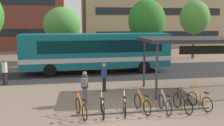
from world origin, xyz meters
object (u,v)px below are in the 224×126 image
object	(u,v)px
city_bus	(96,51)
parked_bicycle_silver_4	(165,104)
parked_bicycle_silver_1	(102,107)
commuter_maroon_pack_0	(104,75)
parked_bicycle_orange_0	(81,108)
street_tree_2	(62,25)
parked_bicycle_white_2	(125,105)
parked_bicycle_orange_6	(200,101)
transit_shelter	(204,41)
street_tree_1	(195,18)
street_tree_0	(147,21)
parked_bicycle_orange_3	(142,104)
commuter_teal_pack_2	(4,70)
commuter_grey_pack_1	(85,85)
parked_bicycle_black_5	(183,103)

from	to	relation	value
city_bus	parked_bicycle_silver_4	bearing A→B (deg)	100.20
parked_bicycle_silver_1	commuter_maroon_pack_0	size ratio (longest dim) A/B	1.01
parked_bicycle_orange_0	parked_bicycle_silver_1	world-z (taller)	same
street_tree_2	parked_bicycle_white_2	bearing A→B (deg)	-79.88
parked_bicycle_orange_6	commuter_maroon_pack_0	xyz separation A→B (m)	(-4.08, 3.92, 0.60)
transit_shelter	street_tree_2	bearing A→B (deg)	125.01
city_bus	parked_bicycle_white_2	bearing A→B (deg)	89.77
transit_shelter	street_tree_1	world-z (taller)	street_tree_1
parked_bicycle_orange_6	street_tree_0	xyz separation A→B (m)	(1.81, 14.50, 3.87)
parked_bicycle_orange_3	commuter_teal_pack_2	distance (m)	10.05
street_tree_2	city_bus	bearing A→B (deg)	-67.15
commuter_grey_pack_1	parked_bicycle_orange_3	bearing A→B (deg)	-110.84
street_tree_0	street_tree_2	xyz separation A→B (m)	(-8.47, 2.01, -0.42)
commuter_grey_pack_1	transit_shelter	bearing A→B (deg)	-67.19
parked_bicycle_silver_1	parked_bicycle_white_2	xyz separation A→B (m)	(1.03, 0.07, 0.00)
parked_bicycle_silver_1	parked_bicycle_orange_3	distance (m)	1.88
street_tree_0	city_bus	bearing A→B (deg)	-141.82
commuter_teal_pack_2	city_bus	bearing A→B (deg)	77.81
commuter_teal_pack_2	parked_bicycle_silver_1	bearing A→B (deg)	0.11
street_tree_2	parked_bicycle_orange_6	bearing A→B (deg)	-68.01
city_bus	street_tree_0	distance (m)	7.70
commuter_teal_pack_2	street_tree_1	distance (m)	21.23
parked_bicycle_orange_0	transit_shelter	world-z (taller)	transit_shelter
street_tree_0	parked_bicycle_silver_1	bearing A→B (deg)	-114.13
transit_shelter	commuter_grey_pack_1	size ratio (longest dim) A/B	4.42
parked_bicycle_silver_4	street_tree_0	size ratio (longest dim) A/B	0.27
parked_bicycle_orange_0	parked_bicycle_black_5	distance (m)	4.73
commuter_grey_pack_1	street_tree_2	xyz separation A→B (m)	(-1.27, 14.83, 2.87)
parked_bicycle_orange_0	parked_bicycle_silver_4	xyz separation A→B (m)	(3.85, -0.05, 0.00)
street_tree_2	street_tree_0	bearing A→B (deg)	-13.36
parked_bicycle_white_2	street_tree_2	distance (m)	17.17
parked_bicycle_orange_0	street_tree_1	distance (m)	22.04
commuter_grey_pack_1	parked_bicycle_orange_6	bearing A→B (deg)	-94.84
city_bus	parked_bicycle_black_5	size ratio (longest dim) A/B	7.03
parked_bicycle_orange_6	transit_shelter	bearing A→B (deg)	-43.68
parked_bicycle_white_2	street_tree_0	world-z (taller)	street_tree_0
commuter_maroon_pack_0	parked_bicycle_silver_1	bearing A→B (deg)	-3.02
commuter_grey_pack_1	street_tree_2	world-z (taller)	street_tree_2
parked_bicycle_silver_1	parked_bicycle_orange_6	distance (m)	4.74
street_tree_1	city_bus	bearing A→B (deg)	-151.28
parked_bicycle_orange_0	street_tree_2	xyz separation A→B (m)	(-0.98, 16.62, 3.45)
city_bus	parked_bicycle_white_2	world-z (taller)	city_bus
parked_bicycle_white_2	commuter_maroon_pack_0	world-z (taller)	commuter_maroon_pack_0
parked_bicycle_white_2	parked_bicycle_orange_0	bearing A→B (deg)	101.59
parked_bicycle_orange_3	street_tree_0	distance (m)	15.70
parked_bicycle_orange_3	street_tree_1	xyz separation A→B (m)	(10.94, 16.56, 4.24)
parked_bicycle_silver_4	street_tree_2	world-z (taller)	street_tree_2
transit_shelter	street_tree_1	size ratio (longest dim) A/B	1.14
city_bus	transit_shelter	bearing A→B (deg)	127.44
parked_bicycle_silver_4	transit_shelter	distance (m)	5.44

